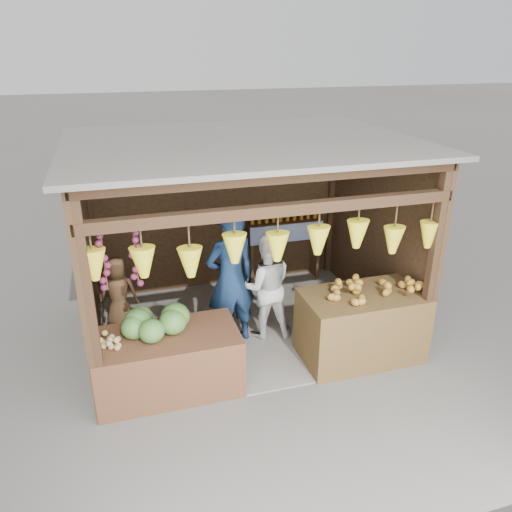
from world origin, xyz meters
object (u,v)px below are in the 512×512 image
at_px(man_standing, 231,279).
at_px(counter_right, 361,326).
at_px(woman_standing, 266,286).
at_px(vendor_seated, 119,294).
at_px(counter_left, 168,362).

bearing_deg(man_standing, counter_right, 140.90).
distance_m(counter_right, woman_standing, 1.34).
bearing_deg(vendor_seated, counter_left, 126.47).
bearing_deg(vendor_seated, counter_right, 172.07).
height_order(counter_right, vendor_seated, vendor_seated).
xyz_separation_m(counter_left, vendor_seated, (-0.47, 1.05, 0.44)).
height_order(counter_left, vendor_seated, vendor_seated).
bearing_deg(vendor_seated, man_standing, -178.03).
distance_m(counter_left, man_standing, 1.36).
relative_size(counter_left, vendor_seated, 1.66).
relative_size(woman_standing, vendor_seated, 1.53).
bearing_deg(counter_left, man_standing, 39.76).
relative_size(man_standing, woman_standing, 1.24).
xyz_separation_m(counter_right, vendor_seated, (-2.91, 1.08, 0.35)).
height_order(woman_standing, vendor_seated, woman_standing).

